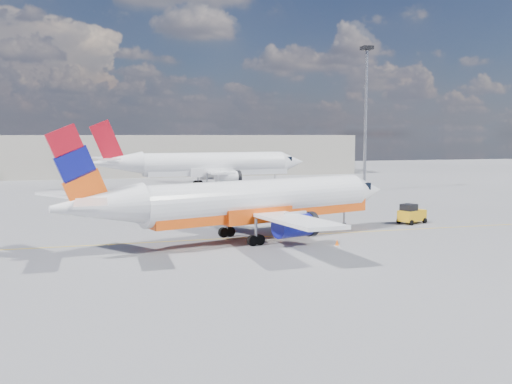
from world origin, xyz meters
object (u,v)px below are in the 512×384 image
object	(u,v)px
gse_tug	(411,214)
traffic_cone	(337,243)
main_jet	(250,202)
second_jet	(208,165)

from	to	relation	value
gse_tug	traffic_cone	bearing A→B (deg)	-166.34
main_jet	traffic_cone	size ratio (longest dim) A/B	60.03
traffic_cone	gse_tug	bearing A→B (deg)	36.26
main_jet	second_jet	xyz separation A→B (m)	(5.19, 44.52, 0.45)
main_jet	gse_tug	world-z (taller)	main_jet
traffic_cone	main_jet	bearing A→B (deg)	143.97
main_jet	traffic_cone	xyz separation A→B (m)	(5.60, -4.07, -2.76)
second_jet	gse_tug	size ratio (longest dim) A/B	11.65
main_jet	gse_tug	distance (m)	17.12
gse_tug	traffic_cone	distance (m)	13.56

